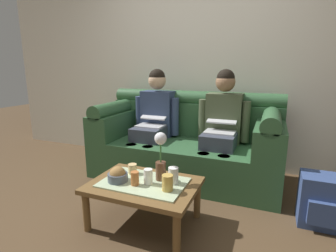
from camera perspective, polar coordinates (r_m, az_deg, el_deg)
name	(u,v)px	position (r m, az deg, el deg)	size (l,w,h in m)	color
ground_plane	(139,230)	(2.18, -6.46, -21.77)	(14.00, 14.00, 0.00)	#4C3823
back_wall_patterned	(201,50)	(3.40, 7.19, 16.24)	(6.00, 0.12, 2.90)	silver
couch	(186,144)	(3.01, 4.00, -3.97)	(2.06, 0.88, 0.96)	#2D5633
person_left	(154,117)	(3.08, -3.06, 1.90)	(0.56, 0.67, 1.22)	#383D4C
person_right	(222,123)	(2.84, 11.79, 0.73)	(0.56, 0.67, 1.22)	#383D4C
coffee_table	(144,188)	(2.11, -5.32, -13.43)	(0.84, 0.60, 0.36)	brown
flower_vase	(161,156)	(2.04, -1.62, -6.53)	(0.10, 0.10, 0.39)	brown
snack_bowl	(118,176)	(2.11, -10.99, -10.66)	(0.16, 0.16, 0.13)	#4C5666
cup_near_left	(148,176)	(2.02, -4.38, -11.00)	(0.07, 0.07, 0.12)	white
cup_near_right	(173,175)	(2.03, 1.17, -10.81)	(0.08, 0.08, 0.13)	white
cup_far_center	(133,169)	(2.23, -7.81, -9.30)	(0.07, 0.07, 0.08)	#DBB77A
cup_far_left	(167,183)	(1.92, -0.11, -12.35)	(0.08, 0.08, 0.12)	gold
cup_far_right	(135,178)	(2.02, -7.29, -11.34)	(0.06, 0.06, 0.11)	#B26633
backpack_right	(324,201)	(2.46, 31.03, -14.03)	(0.36, 0.30, 0.41)	#33477A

